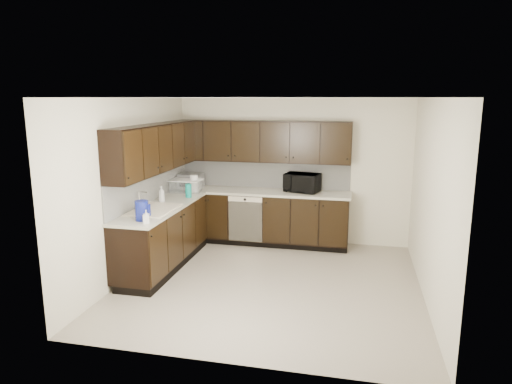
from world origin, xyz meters
The scene contains 20 objects.
floor centered at (0.00, 0.00, 0.00)m, with size 4.00×4.00×0.00m, color #A09585.
ceiling centered at (0.00, 0.00, 2.50)m, with size 4.00×4.00×0.00m, color white.
wall_back centered at (0.00, 2.00, 1.25)m, with size 4.00×0.02×2.50m, color beige.
wall_left centered at (-2.00, 0.00, 1.25)m, with size 0.02×4.00×2.50m, color beige.
wall_right centered at (2.00, 0.00, 1.25)m, with size 0.02×4.00×2.50m, color beige.
wall_front centered at (0.00, -2.00, 1.25)m, with size 4.00×0.02×2.50m, color beige.
lower_cabinets centered at (-1.01, 1.11, 0.41)m, with size 3.00×2.80×0.90m.
countertop centered at (-1.01, 1.11, 0.92)m, with size 3.03×2.83×0.04m.
backsplash centered at (-1.22, 1.32, 1.18)m, with size 3.00×2.80×0.48m.
upper_cabinets centered at (-1.10, 1.20, 1.77)m, with size 3.00×2.80×0.70m.
dishwasher centered at (-0.70, 1.41, 0.55)m, with size 0.58×0.04×0.78m.
sink centered at (-1.68, -0.01, 0.88)m, with size 0.54×0.82×0.42m.
microwave centered at (0.20, 1.75, 1.10)m, with size 0.56×0.38×0.31m, color black.
soap_bottle_a centered at (-1.48, -0.65, 1.03)m, with size 0.08×0.08×0.17m, color gray.
soap_bottle_b centered at (-1.78, 0.50, 1.06)m, with size 0.09×0.10×0.25m, color gray.
toaster_oven centered at (-1.75, 1.67, 1.07)m, with size 0.40×0.30×0.25m, color #B3B4B6.
storage_bin centered at (-1.72, 1.35, 1.04)m, with size 0.51×0.37×0.20m, color silver.
blue_pitcher centered at (-1.60, -0.53, 1.07)m, with size 0.17×0.17×0.26m, color #101E99.
teal_tumbler centered at (-1.51, 0.92, 1.05)m, with size 0.10×0.10×0.22m, color #0C8D81.
paper_towel_roll centered at (-1.58, 1.35, 1.08)m, with size 0.13×0.13×0.29m, color silver.
Camera 1 is at (1.09, -5.79, 2.50)m, focal length 32.00 mm.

